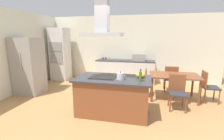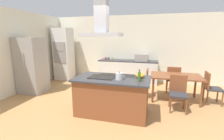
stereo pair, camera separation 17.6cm
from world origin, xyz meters
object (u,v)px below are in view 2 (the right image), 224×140
olive_oil_bottle (139,77)px  coffee_mug_yellow (112,59)px  chair_at_left_end (144,81)px  chair_at_right_end (210,86)px  coffee_mug_blue (108,58)px  tea_kettle (119,76)px  countertop_microwave (142,57)px  coffee_mug_red (106,58)px  mixing_bowl (140,75)px  chair_facing_back_wall (173,78)px  range_hood (102,25)px  refrigerator (32,65)px  dining_table (176,78)px  wall_oven_stack (64,54)px  chair_facing_island (178,91)px  cooktop (102,77)px

olive_oil_bottle → coffee_mug_yellow: 3.39m
chair_at_left_end → chair_at_right_end: bearing=0.0°
chair_at_right_end → coffee_mug_blue: bearing=154.8°
tea_kettle → countertop_microwave: size_ratio=0.44×
coffee_mug_red → chair_at_left_end: bearing=-43.1°
mixing_bowl → chair_facing_back_wall: (0.92, 1.82, -0.45)m
countertop_microwave → range_hood: range_hood is taller
mixing_bowl → refrigerator: bearing=169.7°
coffee_mug_yellow → chair_at_left_end: bearing=-47.9°
dining_table → range_hood: bearing=-143.8°
tea_kettle → refrigerator: (-3.18, 0.93, -0.07)m
coffee_mug_red → chair_facing_back_wall: bearing=-19.6°
chair_facing_back_wall → range_hood: range_hood is taller
countertop_microwave → refrigerator: bearing=-148.8°
coffee_mug_blue → chair_facing_back_wall: (2.51, -0.95, -0.44)m
mixing_bowl → coffee_mug_blue: mixing_bowl is taller
wall_oven_stack → chair_facing_island: size_ratio=2.47×
olive_oil_bottle → coffee_mug_blue: (-1.60, 3.09, -0.07)m
chair_facing_island → tea_kettle: bearing=-150.8°
olive_oil_bottle → range_hood: bearing=169.9°
coffee_mug_yellow → chair_facing_island: 3.30m
tea_kettle → coffee_mug_yellow: 3.18m
countertop_microwave → range_hood: 3.14m
dining_table → chair_at_right_end: 0.93m
cooktop → coffee_mug_red: 3.03m
tea_kettle → refrigerator: size_ratio=0.12×
olive_oil_bottle → chair_facing_island: size_ratio=0.30×
chair_facing_island → wall_oven_stack: bearing=155.9°
cooktop → refrigerator: (-2.74, 0.82, 0.00)m
chair_facing_island → countertop_microwave: bearing=116.9°
tea_kettle → wall_oven_stack: 4.15m
cooktop → countertop_microwave: 2.96m
wall_oven_stack → coffee_mug_yellow: bearing=7.3°
refrigerator → dining_table: size_ratio=1.30×
coffee_mug_red → chair_facing_back_wall: coffee_mug_red is taller
mixing_bowl → chair_at_left_end: 1.24m
olive_oil_bottle → mixing_bowl: (-0.01, 0.32, -0.05)m
coffee_mug_yellow → mixing_bowl: bearing=-62.4°
wall_oven_stack → chair_facing_back_wall: 4.54m
cooktop → olive_oil_bottle: 0.90m
coffee_mug_blue → chair_facing_island: coffee_mug_blue is taller
olive_oil_bottle → dining_table: olive_oil_bottle is taller
countertop_microwave → coffee_mug_blue: bearing=178.0°
tea_kettle → coffee_mug_red: (-1.27, 3.03, -0.03)m
coffee_mug_red → chair_at_left_end: size_ratio=0.10×
coffee_mug_blue → olive_oil_bottle: bearing=-62.6°
refrigerator → olive_oil_bottle: bearing=-15.1°
countertop_microwave → coffee_mug_red: (-1.50, 0.04, -0.09)m
olive_oil_bottle → coffee_mug_blue: olive_oil_bottle is taller
cooktop → coffee_mug_red: bearing=105.9°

